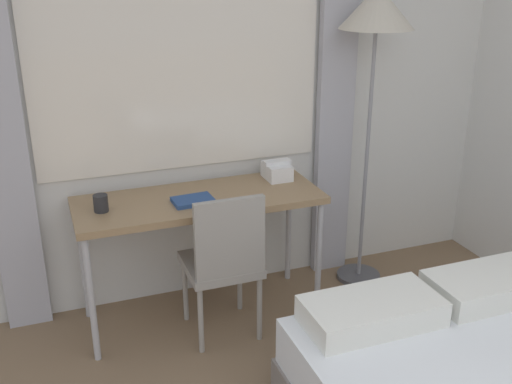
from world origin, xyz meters
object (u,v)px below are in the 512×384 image
telephone (277,170)px  desk (199,207)px  book (193,200)px  mug (101,203)px  desk_chair (224,258)px  standing_lamp (376,26)px

telephone → desk: bearing=-166.3°
book → mug: bearing=173.9°
telephone → desk_chair: bearing=-140.3°
telephone → book: 0.61m
desk_chair → book: 0.36m
mug → telephone: bearing=7.7°
desk → desk_chair: 0.34m
desk_chair → mug: (-0.60, 0.24, 0.32)m
desk_chair → book: desk_chair is taller
desk_chair → book: bearing=120.6°
telephone → mug: 1.08m
telephone → mug: telephone is taller
desk_chair → telephone: same height
telephone → book: telephone is taller
standing_lamp → mug: standing_lamp is taller
standing_lamp → mug: bearing=-177.4°
telephone → book: size_ratio=0.82×
standing_lamp → book: 1.46m
desk → standing_lamp: (1.11, 0.06, 0.96)m
desk_chair → standing_lamp: (1.05, 0.32, 1.17)m
standing_lamp → desk_chair: bearing=-163.1°
book → mug: size_ratio=2.45×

